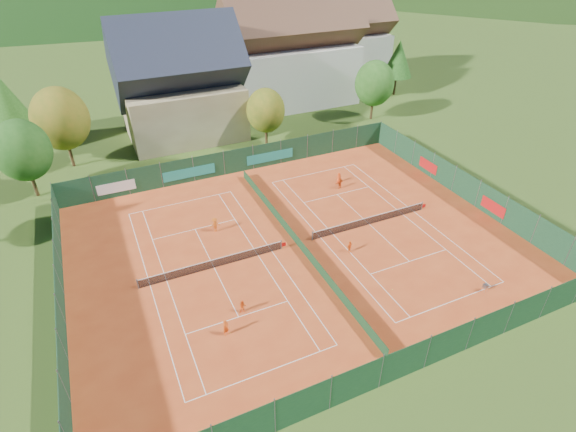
# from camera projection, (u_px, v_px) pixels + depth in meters

# --- Properties ---
(ground) EXTENTS (600.00, 600.00, 0.00)m
(ground) POSITION_uv_depth(u_px,v_px,m) (297.00, 245.00, 41.83)
(ground) COLOR #2F4B17
(ground) RESTS_ON ground
(clay_pad) EXTENTS (40.00, 32.00, 0.01)m
(clay_pad) POSITION_uv_depth(u_px,v_px,m) (297.00, 245.00, 41.82)
(clay_pad) COLOR #BD431B
(clay_pad) RESTS_ON ground
(court_markings_left) EXTENTS (11.03, 23.83, 0.00)m
(court_markings_left) POSITION_uv_depth(u_px,v_px,m) (214.00, 268.00, 39.03)
(court_markings_left) COLOR white
(court_markings_left) RESTS_ON ground
(court_markings_right) EXTENTS (11.03, 23.83, 0.00)m
(court_markings_right) POSITION_uv_depth(u_px,v_px,m) (369.00, 224.00, 44.60)
(court_markings_right) COLOR white
(court_markings_right) RESTS_ON ground
(tennis_net_left) EXTENTS (13.30, 0.10, 1.02)m
(tennis_net_left) POSITION_uv_depth(u_px,v_px,m) (215.00, 263.00, 38.81)
(tennis_net_left) COLOR #59595B
(tennis_net_left) RESTS_ON ground
(tennis_net_right) EXTENTS (13.30, 0.10, 1.02)m
(tennis_net_right) POSITION_uv_depth(u_px,v_px,m) (371.00, 220.00, 44.38)
(tennis_net_right) COLOR #59595B
(tennis_net_right) RESTS_ON ground
(court_divider) EXTENTS (0.03, 28.80, 1.00)m
(court_divider) POSITION_uv_depth(u_px,v_px,m) (297.00, 240.00, 41.55)
(court_divider) COLOR #12341A
(court_divider) RESTS_ON ground
(fence_north) EXTENTS (40.00, 0.10, 3.00)m
(fence_north) POSITION_uv_depth(u_px,v_px,m) (235.00, 161.00, 52.99)
(fence_north) COLOR #153A22
(fence_north) RESTS_ON ground
(fence_south) EXTENTS (40.00, 0.04, 3.00)m
(fence_south) POSITION_uv_depth(u_px,v_px,m) (405.00, 362.00, 28.86)
(fence_south) COLOR #163C20
(fence_south) RESTS_ON ground
(fence_west) EXTENTS (0.04, 32.00, 3.00)m
(fence_west) POSITION_uv_depth(u_px,v_px,m) (60.00, 295.00, 34.03)
(fence_west) COLOR #163D25
(fence_west) RESTS_ON ground
(fence_east) EXTENTS (0.09, 32.00, 3.00)m
(fence_east) POSITION_uv_depth(u_px,v_px,m) (465.00, 186.00, 48.01)
(fence_east) COLOR #143821
(fence_east) RESTS_ON ground
(chalet) EXTENTS (16.20, 12.00, 16.00)m
(chalet) POSITION_uv_depth(u_px,v_px,m) (180.00, 87.00, 59.88)
(chalet) COLOR tan
(chalet) RESTS_ON ground
(hotel_block_a) EXTENTS (21.60, 11.00, 17.25)m
(hotel_block_a) POSITION_uv_depth(u_px,v_px,m) (290.00, 56.00, 70.63)
(hotel_block_a) COLOR silver
(hotel_block_a) RESTS_ON ground
(hotel_block_b) EXTENTS (17.28, 10.00, 15.50)m
(hotel_block_b) POSITION_uv_depth(u_px,v_px,m) (341.00, 42.00, 82.00)
(hotel_block_b) COLOR silver
(hotel_block_b) RESTS_ON ground
(tree_west_front) EXTENTS (5.72, 5.72, 8.69)m
(tree_west_front) POSITION_uv_depth(u_px,v_px,m) (22.00, 150.00, 46.36)
(tree_west_front) COLOR #453018
(tree_west_front) RESTS_ON ground
(tree_west_mid) EXTENTS (6.44, 6.44, 9.78)m
(tree_west_mid) POSITION_uv_depth(u_px,v_px,m) (60.00, 119.00, 51.93)
(tree_west_mid) COLOR #4C311B
(tree_west_mid) RESTS_ON ground
(tree_west_back) EXTENTS (5.60, 5.60, 10.00)m
(tree_west_back) POSITION_uv_depth(u_px,v_px,m) (4.00, 99.00, 55.54)
(tree_west_back) COLOR #472F19
(tree_west_back) RESTS_ON ground
(tree_center) EXTENTS (5.01, 5.01, 7.60)m
(tree_center) POSITION_uv_depth(u_px,v_px,m) (266.00, 111.00, 58.00)
(tree_center) COLOR #4A331A
(tree_center) RESTS_ON ground
(tree_east_front) EXTENTS (5.72, 5.72, 8.69)m
(tree_east_front) POSITION_uv_depth(u_px,v_px,m) (374.00, 83.00, 65.41)
(tree_east_front) COLOR #422F17
(tree_east_front) RESTS_ON ground
(tree_east_mid) EXTENTS (5.04, 5.04, 9.00)m
(tree_east_mid) POSITION_uv_depth(u_px,v_px,m) (398.00, 59.00, 74.60)
(tree_east_mid) COLOR #462E19
(tree_east_mid) RESTS_ON ground
(tree_east_back) EXTENTS (7.15, 7.15, 10.86)m
(tree_east_back) POSITION_uv_depth(u_px,v_px,m) (333.00, 49.00, 77.50)
(tree_east_back) COLOR #422917
(tree_east_back) RESTS_ON ground
(mountain_backdrop) EXTENTS (820.00, 530.00, 242.00)m
(mountain_backdrop) POSITION_uv_depth(u_px,v_px,m) (162.00, 59.00, 250.69)
(mountain_backdrop) COLOR black
(mountain_backdrop) RESTS_ON ground
(ball_hopper) EXTENTS (0.34, 0.34, 0.80)m
(ball_hopper) POSITION_uv_depth(u_px,v_px,m) (486.00, 286.00, 36.27)
(ball_hopper) COLOR slate
(ball_hopper) RESTS_ON ground
(loose_ball_0) EXTENTS (0.07, 0.07, 0.07)m
(loose_ball_0) POSITION_uv_depth(u_px,v_px,m) (230.00, 333.00, 32.80)
(loose_ball_0) COLOR #CCD833
(loose_ball_0) RESTS_ON ground
(loose_ball_1) EXTENTS (0.07, 0.07, 0.07)m
(loose_ball_1) POSITION_uv_depth(u_px,v_px,m) (392.00, 290.00, 36.66)
(loose_ball_1) COLOR #CCD833
(loose_ball_1) RESTS_ON ground
(loose_ball_2) EXTENTS (0.07, 0.07, 0.07)m
(loose_ball_2) POSITION_uv_depth(u_px,v_px,m) (281.00, 226.00, 44.35)
(loose_ball_2) COLOR #CCD833
(loose_ball_2) RESTS_ON ground
(loose_ball_3) EXTENTS (0.07, 0.07, 0.07)m
(loose_ball_3) POSITION_uv_depth(u_px,v_px,m) (230.00, 207.00, 47.25)
(loose_ball_3) COLOR #CCD833
(loose_ball_3) RESTS_ON ground
(player_left_near) EXTENTS (0.61, 0.52, 1.41)m
(player_left_near) POSITION_uv_depth(u_px,v_px,m) (226.00, 328.00, 32.36)
(player_left_near) COLOR #E25314
(player_left_near) RESTS_ON ground
(player_left_mid) EXTENTS (0.67, 0.57, 1.20)m
(player_left_mid) POSITION_uv_depth(u_px,v_px,m) (243.00, 307.00, 34.27)
(player_left_mid) COLOR #E95314
(player_left_mid) RESTS_ON ground
(player_left_far) EXTENTS (1.01, 0.63, 1.50)m
(player_left_far) POSITION_uv_depth(u_px,v_px,m) (215.00, 225.00, 43.24)
(player_left_far) COLOR #D95B13
(player_left_far) RESTS_ON ground
(player_right_near) EXTENTS (0.76, 0.53, 1.19)m
(player_right_near) POSITION_uv_depth(u_px,v_px,m) (350.00, 247.00, 40.57)
(player_right_near) COLOR orange
(player_right_near) RESTS_ON ground
(player_right_far_a) EXTENTS (0.63, 0.46, 1.20)m
(player_right_far_a) POSITION_uv_depth(u_px,v_px,m) (339.00, 177.00, 51.52)
(player_right_far_a) COLOR #F34B15
(player_right_far_a) RESTS_ON ground
(player_right_far_b) EXTENTS (1.22, 0.59, 1.26)m
(player_right_far_b) POSITION_uv_depth(u_px,v_px,m) (340.00, 183.00, 50.32)
(player_right_far_b) COLOR #CA4412
(player_right_far_b) RESTS_ON ground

